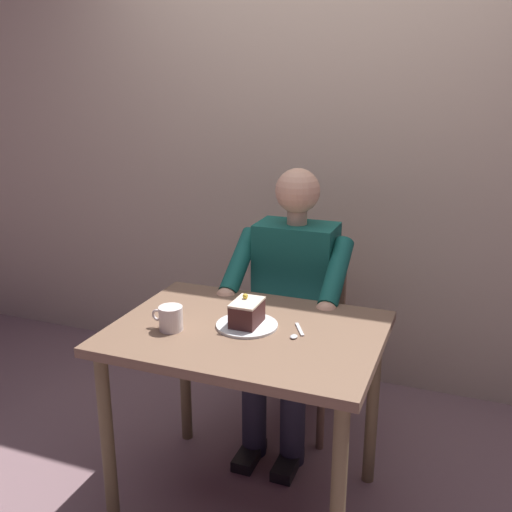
% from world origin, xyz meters
% --- Properties ---
extents(ground_plane, '(14.00, 14.00, 0.00)m').
position_xyz_m(ground_plane, '(0.00, 0.00, 0.00)').
color(ground_plane, '#7A5D62').
extents(cafe_rear_panel, '(6.40, 0.12, 3.00)m').
position_xyz_m(cafe_rear_panel, '(0.00, -1.22, 1.50)').
color(cafe_rear_panel, '#C7B499').
rests_on(cafe_rear_panel, ground).
extents(dining_table, '(0.98, 0.73, 0.76)m').
position_xyz_m(dining_table, '(0.00, 0.00, 0.66)').
color(dining_table, brown).
rests_on(dining_table, ground).
extents(chair, '(0.42, 0.42, 0.89)m').
position_xyz_m(chair, '(0.00, -0.70, 0.49)').
color(chair, brown).
rests_on(chair, ground).
extents(seated_person, '(0.53, 0.58, 1.26)m').
position_xyz_m(seated_person, '(0.00, -0.53, 0.65)').
color(seated_person, '#155B51').
rests_on(seated_person, ground).
extents(dessert_plate, '(0.23, 0.23, 0.01)m').
position_xyz_m(dessert_plate, '(0.01, -0.02, 0.76)').
color(dessert_plate, silver).
rests_on(dessert_plate, dining_table).
extents(cake_slice, '(0.10, 0.14, 0.11)m').
position_xyz_m(cake_slice, '(0.01, -0.02, 0.81)').
color(cake_slice, '#452220').
rests_on(cake_slice, dessert_plate).
extents(coffee_cup, '(0.12, 0.09, 0.09)m').
position_xyz_m(coffee_cup, '(0.26, 0.11, 0.81)').
color(coffee_cup, silver).
rests_on(coffee_cup, dining_table).
extents(dessert_spoon, '(0.06, 0.14, 0.01)m').
position_xyz_m(dessert_spoon, '(-0.19, -0.02, 0.76)').
color(dessert_spoon, silver).
rests_on(dessert_spoon, dining_table).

